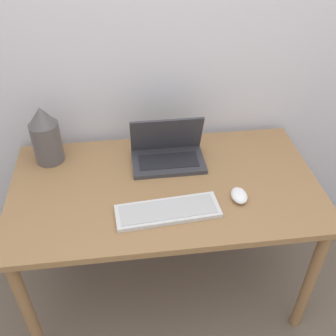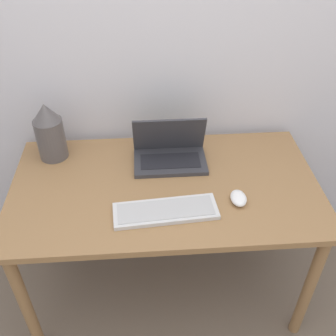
% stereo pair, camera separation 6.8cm
% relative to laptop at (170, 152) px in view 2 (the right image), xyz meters
% --- Properties ---
extents(wall_back, '(6.00, 0.05, 2.50)m').
position_rel_laptop_xyz_m(wall_back, '(-0.03, 0.26, 0.49)').
color(wall_back, silver).
rests_on(wall_back, ground_plane).
extents(desk, '(1.34, 0.73, 0.71)m').
position_rel_laptop_xyz_m(desk, '(-0.03, -0.17, -0.13)').
color(desk, olive).
rests_on(desk, ground_plane).
extents(laptop, '(0.33, 0.21, 0.22)m').
position_rel_laptop_xyz_m(laptop, '(0.00, 0.00, 0.00)').
color(laptop, '#333338').
rests_on(laptop, desk).
extents(keyboard, '(0.42, 0.17, 0.02)m').
position_rel_laptop_xyz_m(keyboard, '(-0.04, -0.34, -0.04)').
color(keyboard, silver).
rests_on(keyboard, desk).
extents(mouse, '(0.07, 0.10, 0.04)m').
position_rel_laptop_xyz_m(mouse, '(0.26, -0.30, -0.03)').
color(mouse, white).
rests_on(mouse, desk).
extents(vase, '(0.13, 0.13, 0.28)m').
position_rel_laptop_xyz_m(vase, '(-0.54, 0.07, 0.09)').
color(vase, '#514C4C').
rests_on(vase, desk).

